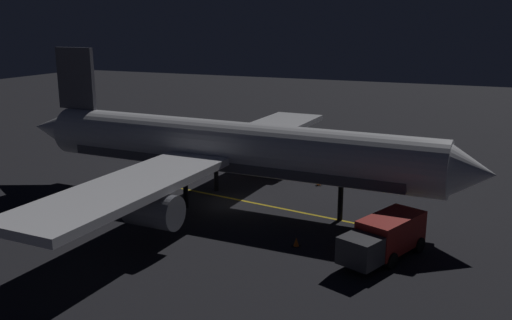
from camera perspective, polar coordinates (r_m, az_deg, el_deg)
ground_plane at (r=41.20m, az=-2.56°, el=-4.59°), size 180.00×180.00×0.20m
apron_guide_stripe at (r=39.95m, az=2.83°, el=-5.04°), size 3.31×19.89×0.01m
airliner at (r=40.35m, az=-3.39°, el=1.15°), size 36.39×36.92×11.08m
baggage_truck at (r=32.33m, az=13.15°, el=-7.80°), size 6.48×4.13×2.36m
catering_truck at (r=49.12m, az=2.69°, el=0.05°), size 5.71×4.79×2.32m
ground_crew_worker at (r=32.38m, az=14.08°, el=-8.48°), size 0.40×0.40×1.74m
traffic_cone_near_left at (r=45.76m, az=6.49°, el=-2.30°), size 0.50×0.50×0.55m
traffic_cone_near_right at (r=33.51m, az=4.16°, el=-8.46°), size 0.50×0.50×0.55m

